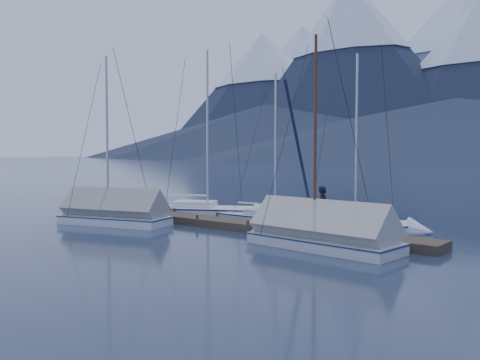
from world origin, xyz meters
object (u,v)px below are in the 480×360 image
at_px(sailboat_open_mid, 282,221).
at_px(person, 324,207).
at_px(sailboat_open_left, 217,213).
at_px(sailboat_covered_far, 106,215).
at_px(sailboat_open_right, 365,227).
at_px(sailboat_covered_near, 311,235).

distance_m(sailboat_open_mid, person, 4.00).
height_order(sailboat_open_left, sailboat_covered_far, sailboat_open_left).
distance_m(sailboat_open_left, person, 8.33).
relative_size(sailboat_open_left, person, 5.69).
xyz_separation_m(sailboat_open_left, sailboat_covered_far, (-2.07, -5.69, 0.26)).
relative_size(sailboat_open_mid, sailboat_covered_far, 0.90).
relative_size(sailboat_open_mid, sailboat_open_right, 0.93).
xyz_separation_m(sailboat_open_mid, person, (3.34, -1.94, 1.06)).
bearing_deg(sailboat_covered_near, sailboat_open_mid, 134.65).
relative_size(sailboat_covered_near, person, 4.89).
relative_size(sailboat_open_left, sailboat_open_mid, 1.24).
relative_size(sailboat_open_right, person, 4.96).
bearing_deg(sailboat_open_mid, sailboat_open_right, 12.84).
distance_m(sailboat_open_left, sailboat_open_mid, 4.60).
height_order(sailboat_covered_near, sailboat_covered_far, sailboat_covered_far).
height_order(sailboat_open_mid, sailboat_open_right, sailboat_open_right).
distance_m(sailboat_open_right, sailboat_covered_near, 5.06).
height_order(sailboat_open_right, sailboat_covered_near, sailboat_open_right).
bearing_deg(sailboat_open_right, sailboat_open_mid, -167.16).
bearing_deg(sailboat_covered_near, sailboat_open_right, 92.95).
height_order(sailboat_open_mid, sailboat_covered_near, sailboat_covered_near).
distance_m(sailboat_open_left, sailboat_open_right, 8.45).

